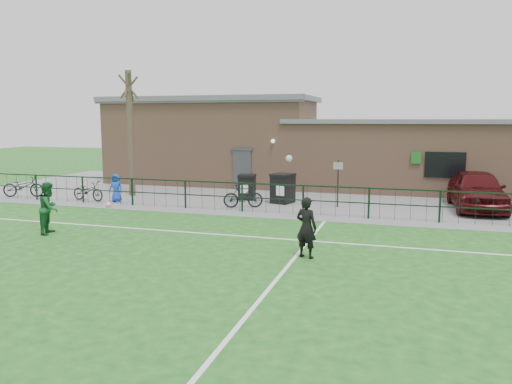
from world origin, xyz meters
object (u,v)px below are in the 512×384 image
(bare_tree, at_px, (130,134))
(wheelie_bin_left, at_px, (247,188))
(bicycle_c, at_px, (88,191))
(car_maroon, at_px, (477,190))
(bicycle_a, at_px, (23,186))
(ball_ground, at_px, (108,205))
(outfield_player, at_px, (49,208))
(wheelie_bin_right, at_px, (283,189))
(sign_post, at_px, (338,184))
(bicycle_d, at_px, (243,196))
(spectator_child, at_px, (116,188))

(bare_tree, relative_size, wheelie_bin_left, 5.57)
(bicycle_c, bearing_deg, car_maroon, -73.03)
(bicycle_a, relative_size, ball_ground, 7.89)
(car_maroon, height_order, outfield_player, outfield_player)
(bare_tree, distance_m, wheelie_bin_right, 7.94)
(wheelie_bin_right, bearing_deg, bicycle_c, -151.48)
(wheelie_bin_right, xyz_separation_m, bicycle_c, (-8.67, -1.97, -0.16))
(wheelie_bin_right, distance_m, sign_post, 2.52)
(bicycle_a, bearing_deg, bicycle_c, -108.94)
(bicycle_d, relative_size, outfield_player, 0.98)
(outfield_player, bearing_deg, bicycle_c, 7.83)
(wheelie_bin_left, bearing_deg, bare_tree, 175.95)
(bare_tree, height_order, ball_ground, bare_tree)
(wheelie_bin_left, height_order, wheelie_bin_right, wheelie_bin_right)
(wheelie_bin_left, xyz_separation_m, car_maroon, (9.84, 0.30, 0.28))
(wheelie_bin_left, distance_m, bicycle_d, 2.20)
(car_maroon, height_order, spectator_child, car_maroon)
(bare_tree, bearing_deg, spectator_child, -80.84)
(wheelie_bin_left, height_order, bicycle_c, wheelie_bin_left)
(bicycle_d, bearing_deg, wheelie_bin_right, -60.18)
(car_maroon, distance_m, spectator_child, 15.51)
(wheelie_bin_right, xyz_separation_m, spectator_child, (-7.27, -1.86, 0.02))
(bare_tree, xyz_separation_m, car_maroon, (15.59, 0.75, -2.16))
(car_maroon, bearing_deg, sign_post, -171.53)
(sign_post, bearing_deg, outfield_player, -137.85)
(wheelie_bin_left, distance_m, outfield_player, 9.34)
(bicycle_d, distance_m, outfield_player, 7.77)
(bare_tree, relative_size, bicycle_c, 3.53)
(spectator_child, bearing_deg, outfield_player, -84.09)
(ball_ground, bearing_deg, bicycle_d, 15.22)
(sign_post, distance_m, car_maroon, 5.66)
(outfield_player, distance_m, ball_ground, 4.90)
(car_maroon, distance_m, bicycle_a, 20.51)
(ball_ground, bearing_deg, bicycle_c, 146.95)
(sign_post, height_order, outfield_player, sign_post)
(bare_tree, bearing_deg, bicycle_d, -14.99)
(car_maroon, distance_m, bicycle_d, 9.64)
(bare_tree, bearing_deg, car_maroon, 2.77)
(ball_ground, bearing_deg, spectator_child, 108.21)
(spectator_child, distance_m, outfield_player, 6.20)
(spectator_child, bearing_deg, wheelie_bin_right, 7.56)
(bicycle_a, height_order, bicycle_d, bicycle_a)
(wheelie_bin_right, bearing_deg, ball_ground, -139.53)
(sign_post, distance_m, ball_ground, 9.77)
(wheelie_bin_right, xyz_separation_m, bicycle_a, (-12.31, -1.93, -0.10))
(outfield_player, bearing_deg, bicycle_a, 29.82)
(wheelie_bin_left, bearing_deg, spectator_child, -165.29)
(sign_post, bearing_deg, wheelie_bin_left, 169.26)
(ball_ground, bearing_deg, car_maroon, 14.84)
(ball_ground, bearing_deg, outfield_player, -78.81)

